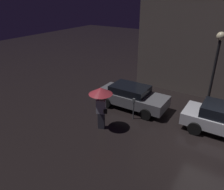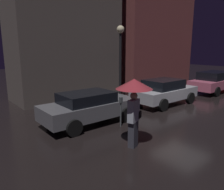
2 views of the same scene
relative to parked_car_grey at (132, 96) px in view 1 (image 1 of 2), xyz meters
The scene contains 6 objects.
ground_plane 4.99m from the parked_car_grey, 16.04° to the right, with size 60.00×60.00×0.00m, color black.
building_facade_left 6.88m from the parked_car_grey, 71.17° to the left, with size 6.50×3.00×9.85m.
parked_car_grey is the anchor object (origin of this frame).
pedestrian_with_umbrella 2.94m from the parked_car_grey, 94.07° to the right, with size 1.12×1.12×2.17m.
parking_meter 1.35m from the parked_car_grey, 57.63° to the right, with size 0.12×0.10×1.20m.
street_lamp_near 5.01m from the parked_car_grey, 31.97° to the left, with size 0.44×0.44×4.32m.
Camera 1 is at (0.44, -8.81, 6.05)m, focal length 35.00 mm.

